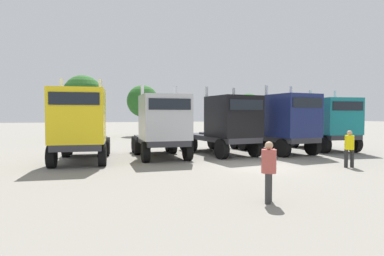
{
  "coord_description": "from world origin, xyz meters",
  "views": [
    {
      "loc": [
        -7.67,
        -13.07,
        2.36
      ],
      "look_at": [
        -1.73,
        4.94,
        1.61
      ],
      "focal_mm": 30.15,
      "sensor_mm": 36.0,
      "label": 1
    }
  ],
  "objects_px": {
    "visitor_in_hivis": "(349,146)",
    "semi_truck_black": "(227,124)",
    "semi_truck_yellow": "(80,125)",
    "semi_truck_teal": "(328,124)",
    "visitor_with_camera": "(269,167)",
    "semi_truck_silver": "(163,125)",
    "semi_truck_navy": "(285,124)"
  },
  "relations": [
    {
      "from": "semi_truck_silver",
      "to": "visitor_in_hivis",
      "type": "relative_size",
      "value": 3.44
    },
    {
      "from": "semi_truck_teal",
      "to": "visitor_with_camera",
      "type": "relative_size",
      "value": 3.74
    },
    {
      "from": "semi_truck_yellow",
      "to": "semi_truck_teal",
      "type": "xyz_separation_m",
      "value": [
        15.55,
        0.78,
        -0.05
      ]
    },
    {
      "from": "visitor_in_hivis",
      "to": "visitor_with_camera",
      "type": "distance_m",
      "value": 7.73
    },
    {
      "from": "semi_truck_navy",
      "to": "visitor_in_hivis",
      "type": "distance_m",
      "value": 5.33
    },
    {
      "from": "semi_truck_black",
      "to": "visitor_in_hivis",
      "type": "xyz_separation_m",
      "value": [
        3.45,
        -5.68,
        -0.87
      ]
    },
    {
      "from": "semi_truck_teal",
      "to": "visitor_with_camera",
      "type": "xyz_separation_m",
      "value": [
        -10.59,
        -9.87,
        -0.86
      ]
    },
    {
      "from": "semi_truck_silver",
      "to": "visitor_in_hivis",
      "type": "bearing_deg",
      "value": 54.41
    },
    {
      "from": "semi_truck_yellow",
      "to": "semi_truck_black",
      "type": "xyz_separation_m",
      "value": [
        8.13,
        0.58,
        -0.03
      ]
    },
    {
      "from": "semi_truck_yellow",
      "to": "semi_truck_silver",
      "type": "relative_size",
      "value": 1.11
    },
    {
      "from": "semi_truck_silver",
      "to": "semi_truck_navy",
      "type": "height_order",
      "value": "semi_truck_navy"
    },
    {
      "from": "semi_truck_yellow",
      "to": "semi_truck_teal",
      "type": "height_order",
      "value": "semi_truck_yellow"
    },
    {
      "from": "visitor_with_camera",
      "to": "semi_truck_yellow",
      "type": "bearing_deg",
      "value": -23.39
    },
    {
      "from": "semi_truck_yellow",
      "to": "semi_truck_black",
      "type": "distance_m",
      "value": 8.15
    },
    {
      "from": "semi_truck_navy",
      "to": "semi_truck_yellow",
      "type": "bearing_deg",
      "value": -95.06
    },
    {
      "from": "semi_truck_yellow",
      "to": "visitor_in_hivis",
      "type": "xyz_separation_m",
      "value": [
        11.58,
        -5.1,
        -0.9
      ]
    },
    {
      "from": "semi_truck_yellow",
      "to": "semi_truck_teal",
      "type": "distance_m",
      "value": 15.57
    },
    {
      "from": "semi_truck_yellow",
      "to": "semi_truck_navy",
      "type": "distance_m",
      "value": 11.76
    },
    {
      "from": "visitor_in_hivis",
      "to": "semi_truck_black",
      "type": "bearing_deg",
      "value": -133.35
    },
    {
      "from": "semi_truck_silver",
      "to": "visitor_with_camera",
      "type": "height_order",
      "value": "semi_truck_silver"
    },
    {
      "from": "semi_truck_black",
      "to": "visitor_with_camera",
      "type": "distance_m",
      "value": 10.21
    },
    {
      "from": "semi_truck_silver",
      "to": "visitor_with_camera",
      "type": "distance_m",
      "value": 9.6
    },
    {
      "from": "semi_truck_black",
      "to": "visitor_with_camera",
      "type": "xyz_separation_m",
      "value": [
        -3.17,
        -9.67,
        -0.88
      ]
    },
    {
      "from": "semi_truck_yellow",
      "to": "visitor_in_hivis",
      "type": "relative_size",
      "value": 3.81
    },
    {
      "from": "semi_truck_yellow",
      "to": "visitor_with_camera",
      "type": "height_order",
      "value": "semi_truck_yellow"
    },
    {
      "from": "visitor_in_hivis",
      "to": "semi_truck_navy",
      "type": "bearing_deg",
      "value": -166.57
    },
    {
      "from": "semi_truck_teal",
      "to": "visitor_with_camera",
      "type": "distance_m",
      "value": 14.5
    },
    {
      "from": "visitor_with_camera",
      "to": "semi_truck_teal",
      "type": "bearing_deg",
      "value": -99.03
    },
    {
      "from": "semi_truck_teal",
      "to": "semi_truck_yellow",
      "type": "bearing_deg",
      "value": -81.22
    },
    {
      "from": "semi_truck_navy",
      "to": "visitor_with_camera",
      "type": "xyz_separation_m",
      "value": [
        -6.8,
        -9.25,
        -0.89
      ]
    },
    {
      "from": "semi_truck_teal",
      "to": "visitor_in_hivis",
      "type": "distance_m",
      "value": 7.15
    },
    {
      "from": "semi_truck_black",
      "to": "visitor_with_camera",
      "type": "bearing_deg",
      "value": -25.65
    }
  ]
}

